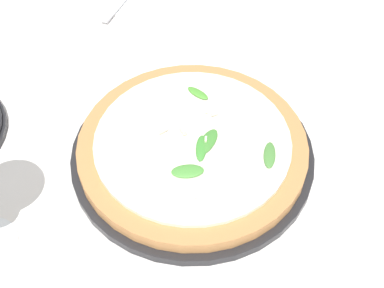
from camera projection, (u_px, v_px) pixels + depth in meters
The scene contains 2 objects.
ground_plane at pixel (182, 155), 0.70m from camera, with size 6.00×6.00×0.00m, color silver.
pizza_arugula_main at pixel (192, 151), 0.69m from camera, with size 0.31×0.31×0.05m.
Camera 1 is at (-0.42, -0.13, 0.55)m, focal length 50.00 mm.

